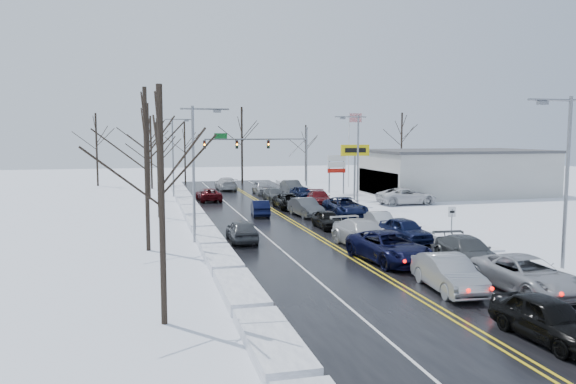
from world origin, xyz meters
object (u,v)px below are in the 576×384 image
object	(u,v)px
flagpole	(350,143)
dealership_building	(456,172)
traffic_signal_mast	(268,147)
tires_plus_sign	(355,154)
queued_car_0	(547,340)
oncoming_car_0	(260,216)

from	to	relation	value
flagpole	dealership_building	size ratio (longest dim) A/B	0.49
traffic_signal_mast	dealership_building	xyz separation A→B (m)	(20.53, -9.99, -2.82)
tires_plus_sign	dealership_building	size ratio (longest dim) A/B	0.29
dealership_building	queued_car_0	size ratio (longest dim) A/B	4.44
tires_plus_sign	flagpole	world-z (taller)	flagpole
dealership_building	queued_car_0	xyz separation A→B (m)	(-22.08, -43.08, -2.66)
queued_car_0	oncoming_car_0	bearing A→B (deg)	93.23
tires_plus_sign	dealership_building	world-z (taller)	tires_plus_sign
traffic_signal_mast	queued_car_0	distance (m)	53.38
flagpole	oncoming_car_0	size ratio (longest dim) A/B	2.39
dealership_building	oncoming_car_0	xyz separation A→B (m)	(-25.86, -11.27, -2.66)
dealership_building	tires_plus_sign	bearing A→B (deg)	-171.53
flagpole	dealership_building	distance (m)	15.24
flagpole	oncoming_car_0	xyz separation A→B (m)	(-17.05, -23.27, -5.93)
tires_plus_sign	oncoming_car_0	size ratio (longest dim) A/B	1.43
oncoming_car_0	tires_plus_sign	bearing A→B (deg)	-136.89
traffic_signal_mast	tires_plus_sign	size ratio (longest dim) A/B	2.21
tires_plus_sign	oncoming_car_0	world-z (taller)	tires_plus_sign
traffic_signal_mast	queued_car_0	size ratio (longest dim) A/B	2.89
traffic_signal_mast	oncoming_car_0	xyz separation A→B (m)	(-5.33, -21.26, -5.48)
dealership_building	oncoming_car_0	world-z (taller)	dealership_building
traffic_signal_mast	flagpole	xyz separation A→B (m)	(11.72, 2.01, 0.45)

